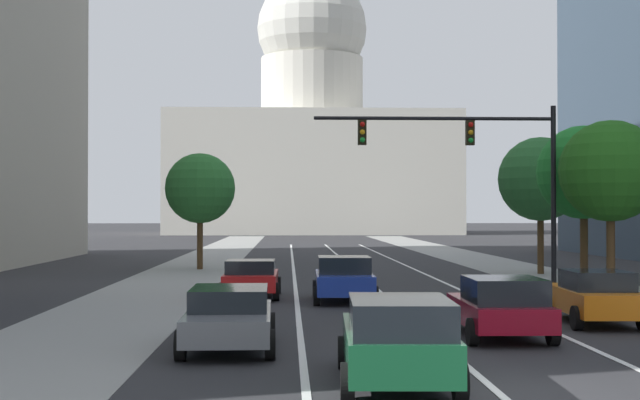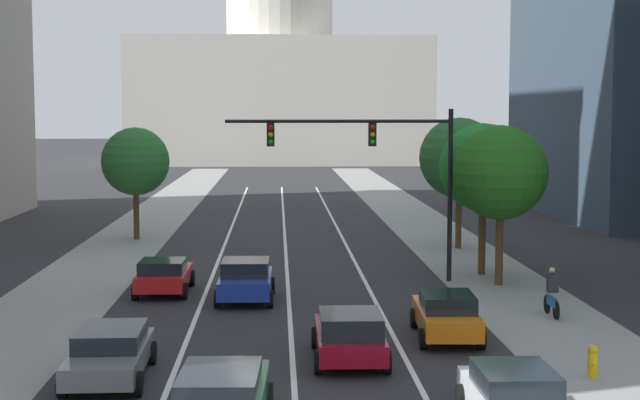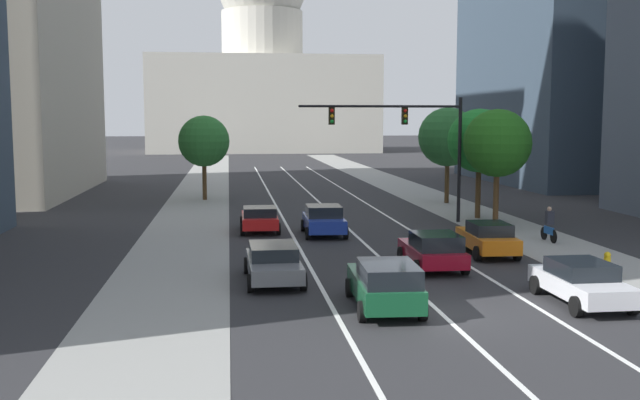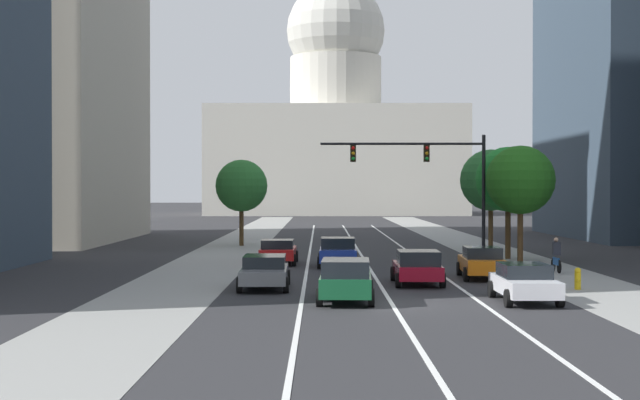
{
  "view_description": "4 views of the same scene",
  "coord_description": "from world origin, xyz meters",
  "views": [
    {
      "loc": [
        -3.54,
        -15.03,
        3.04
      ],
      "look_at": [
        -2.29,
        19.64,
        3.52
      ],
      "focal_mm": 50.59,
      "sensor_mm": 36.0,
      "label": 1
    },
    {
      "loc": [
        -0.41,
        -19.83,
        7.04
      ],
      "look_at": [
        1.34,
        19.23,
        3.45
      ],
      "focal_mm": 53.77,
      "sensor_mm": 36.0,
      "label": 2
    },
    {
      "loc": [
        -6.42,
        -21.39,
        5.96
      ],
      "look_at": [
        -1.38,
        19.06,
        1.45
      ],
      "focal_mm": 41.19,
      "sensor_mm": 36.0,
      "label": 3
    },
    {
      "loc": [
        -2.56,
        -32.22,
        4.1
      ],
      "look_at": [
        -2.58,
        17.14,
        3.5
      ],
      "focal_mm": 51.08,
      "sensor_mm": 36.0,
      "label": 4
    }
  ],
  "objects": [
    {
      "name": "ground_plane",
      "position": [
        0.0,
        40.0,
        0.0
      ],
      "size": [
        400.0,
        400.0,
        0.0
      ],
      "primitive_type": "plane",
      "color": "#2B2B2D"
    },
    {
      "name": "sidewalk_left",
      "position": [
        -8.7,
        35.0,
        0.01
      ],
      "size": [
        4.49,
        130.0,
        0.01
      ],
      "primitive_type": "cube",
      "color": "gray",
      "rests_on": "ground"
    },
    {
      "name": "sidewalk_right",
      "position": [
        8.7,
        35.0,
        0.01
      ],
      "size": [
        4.49,
        130.0,
        0.01
      ],
      "primitive_type": "cube",
      "color": "gray",
      "rests_on": "ground"
    },
    {
      "name": "lane_stripe_left",
      "position": [
        -3.23,
        25.0,
        0.01
      ],
      "size": [
        0.16,
        90.0,
        0.01
      ],
      "primitive_type": "cube",
      "color": "white",
      "rests_on": "ground"
    },
    {
      "name": "lane_stripe_center",
      "position": [
        0.0,
        25.0,
        0.01
      ],
      "size": [
        0.16,
        90.0,
        0.01
      ],
      "primitive_type": "cube",
      "color": "white",
      "rests_on": "ground"
    },
    {
      "name": "lane_stripe_right",
      "position": [
        3.23,
        25.0,
        0.01
      ],
      "size": [
        0.16,
        90.0,
        0.01
      ],
      "primitive_type": "cube",
      "color": "white",
      "rests_on": "ground"
    },
    {
      "name": "capitol_building",
      "position": [
        0.0,
        115.81,
        13.64
      ],
      "size": [
        40.69,
        22.66,
        39.03
      ],
      "color": "beige",
      "rests_on": "ground"
    },
    {
      "name": "car_white",
      "position": [
        4.84,
        0.64,
        0.74
      ],
      "size": [
        2.03,
        4.33,
        1.4
      ],
      "rotation": [
        0.0,
        0.0,
        1.58
      ],
      "color": "silver",
      "rests_on": "ground"
    },
    {
      "name": "car_red",
      "position": [
        -4.84,
        17.25,
        0.71
      ],
      "size": [
        2.1,
        4.14,
        1.37
      ],
      "rotation": [
        0.0,
        0.0,
        1.56
      ],
      "color": "red",
      "rests_on": "ground"
    },
    {
      "name": "car_orange",
      "position": [
        4.84,
        9.31,
        0.76
      ],
      "size": [
        2.09,
        4.33,
        1.47
      ],
      "rotation": [
        0.0,
        0.0,
        1.53
      ],
      "color": "orange",
      "rests_on": "ground"
    },
    {
      "name": "car_gray",
      "position": [
        -4.84,
        5.17,
        0.73
      ],
      "size": [
        2.11,
        4.59,
        1.36
      ],
      "rotation": [
        0.0,
        0.0,
        1.59
      ],
      "color": "slate",
      "rests_on": "ground"
    },
    {
      "name": "car_green",
      "position": [
        -1.62,
        0.66,
        0.83
      ],
      "size": [
        2.18,
        4.6,
        1.6
      ],
      "rotation": [
        0.0,
        0.0,
        1.53
      ],
      "color": "#14512D",
      "rests_on": "ground"
    },
    {
      "name": "car_blue",
      "position": [
        -1.61,
        15.68,
        0.79
      ],
      "size": [
        2.18,
        4.1,
        1.54
      ],
      "rotation": [
        0.0,
        0.0,
        1.55
      ],
      "color": "#1E389E",
      "rests_on": "ground"
    },
    {
      "name": "car_crimson",
      "position": [
        1.61,
        6.64,
        0.77
      ],
      "size": [
        2.11,
        4.29,
        1.49
      ],
      "rotation": [
        0.0,
        0.0,
        1.56
      ],
      "color": "maroon",
      "rests_on": "ground"
    },
    {
      "name": "traffic_signal_mast",
      "position": [
        3.82,
        19.45,
        5.21
      ],
      "size": [
        9.39,
        0.39,
        7.18
      ],
      "color": "black",
      "rests_on": "ground"
    },
    {
      "name": "fire_hydrant",
      "position": [
        7.93,
        4.69,
        0.46
      ],
      "size": [
        0.26,
        0.35,
        0.91
      ],
      "color": "yellow",
      "rests_on": "ground"
    },
    {
      "name": "cyclist",
      "position": [
        9.04,
        12.31,
        0.85
      ],
      "size": [
        0.37,
        1.7,
        1.72
      ],
      "rotation": [
        0.0,
        0.0,
        1.59
      ],
      "color": "black",
      "rests_on": "ground"
    },
    {
      "name": "street_tree_mid_right",
      "position": [
        8.97,
        29.07,
        4.69
      ],
      "size": [
        4.16,
        4.16,
        6.78
      ],
      "color": "#51381E",
      "rests_on": "ground"
    },
    {
      "name": "street_tree_near_left",
      "position": [
        -8.23,
        33.29,
        4.33
      ],
      "size": [
        3.76,
        3.76,
        6.22
      ],
      "color": "#51381E",
      "rests_on": "ground"
    },
    {
      "name": "street_tree_far_right",
      "position": [
        8.47,
        21.05,
        4.66
      ],
      "size": [
        3.81,
        3.81,
        6.58
      ],
      "color": "#51381E",
      "rests_on": "ground"
    },
    {
      "name": "street_tree_near_right",
      "position": [
        8.62,
        18.44,
        4.59
      ],
      "size": [
        3.84,
        3.84,
        6.53
      ],
      "color": "#51381E",
      "rests_on": "ground"
    }
  ]
}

